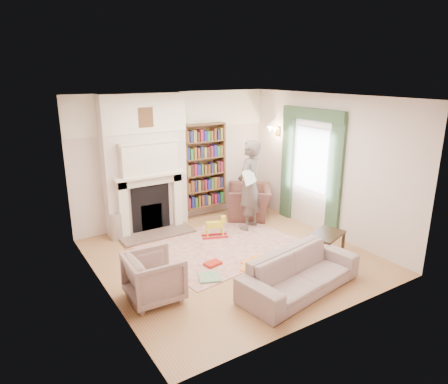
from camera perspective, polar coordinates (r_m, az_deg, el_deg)
floor at (r=7.29m, az=1.06°, el=-9.18°), size 4.50×4.50×0.00m
ceiling at (r=6.56m, az=1.20°, el=13.38°), size 4.50×4.50×0.00m
wall_back at (r=8.70m, az=-7.06°, el=4.81°), size 4.50×0.00×4.50m
wall_front at (r=5.15m, az=15.03°, el=-4.15°), size 4.50×0.00×4.50m
wall_left at (r=5.91m, az=-17.43°, el=-1.64°), size 0.00×4.50×4.50m
wall_right at (r=8.21m, az=14.40°, el=3.67°), size 0.00×4.50×4.50m
fireplace at (r=8.24m, az=-11.18°, el=3.84°), size 1.70×0.58×2.80m
bookcase at (r=8.93m, az=-2.88°, el=3.74°), size 1.00×0.24×1.85m
window at (r=8.46m, az=12.40°, el=4.54°), size 0.02×0.90×1.30m
curtain_left at (r=8.02m, az=15.58°, el=1.81°), size 0.07×0.32×2.40m
curtain_right at (r=8.99m, az=9.03°, el=3.80°), size 0.07×0.32×2.40m
pelmet at (r=8.29m, az=12.58°, el=10.80°), size 0.09×1.70×0.24m
wall_sconce at (r=9.05m, az=6.74°, el=8.50°), size 0.20×0.24×0.24m
rug at (r=7.68m, az=-0.30°, el=-7.71°), size 3.00×2.47×0.01m
armchair_reading at (r=9.13m, az=3.65°, el=-1.38°), size 1.38×1.41×0.69m
armchair_left at (r=5.97m, az=-9.93°, el=-11.89°), size 0.80×0.78×0.70m
sofa at (r=6.23m, az=10.79°, el=-11.25°), size 2.13×1.11×0.59m
man_reading at (r=8.24m, az=3.62°, el=0.93°), size 0.82×0.72×1.89m
newspaper at (r=7.93m, az=3.62°, el=2.18°), size 0.44×0.31×0.29m
coffee_table at (r=7.40m, az=14.29°, el=-7.38°), size 0.81×0.65×0.45m
paraffin_heater at (r=8.16m, az=-15.13°, el=-4.75°), size 0.27×0.27×0.55m
rocking_horse at (r=7.97m, az=-1.34°, el=-5.04°), size 0.55×0.38×0.45m
board_game at (r=6.56m, az=-2.09°, el=-12.06°), size 0.44×0.44×0.03m
game_box_lid at (r=6.96m, az=-1.61°, el=-10.17°), size 0.31×0.23×0.05m
comic_annuals at (r=7.03m, az=3.93°, el=-10.04°), size 0.69×0.48×0.02m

